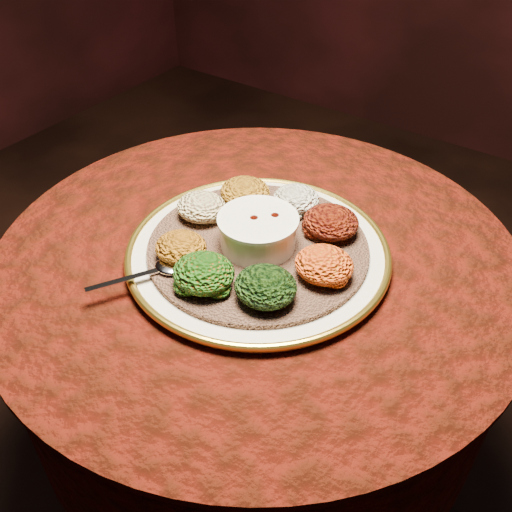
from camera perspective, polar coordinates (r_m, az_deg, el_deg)
The scene contains 13 objects.
table at distance 1.16m, azimuth 0.12°, elevation -6.32°, with size 0.96×0.96×0.73m.
platter at distance 1.01m, azimuth 0.20°, elevation 0.44°, with size 0.52×0.52×0.02m.
injera at distance 1.01m, azimuth 0.20°, elevation 0.91°, with size 0.39×0.39×0.01m, color #885944.
stew_bowl at distance 0.98m, azimuth 0.20°, elevation 2.68°, with size 0.14×0.14×0.06m.
spoon at distance 0.96m, azimuth -9.45°, elevation -1.28°, with size 0.10×0.14×0.01m.
portion_ayib at distance 1.09m, azimuth 4.05°, elevation 5.75°, with size 0.09×0.08×0.04m, color silver.
portion_kitfo at distance 1.03m, azimuth 7.51°, elevation 3.40°, with size 0.10×0.10×0.05m, color black.
portion_tikil at distance 0.93m, azimuth 6.83°, elevation -0.88°, with size 0.10×0.09×0.05m, color #B7800F.
portion_gomen at distance 0.89m, azimuth 0.97°, elevation -3.07°, with size 0.10×0.10×0.05m, color black.
portion_mixveg at distance 0.91m, azimuth -5.25°, elevation -1.70°, with size 0.10×0.10×0.05m, color #A7310A.
portion_kik at distance 0.97m, azimuth -7.52°, elevation 0.86°, with size 0.09×0.09×0.04m, color #A25A0E.
portion_timatim at distance 1.06m, azimuth -5.49°, elevation 4.93°, with size 0.09×0.09×0.04m, color maroon.
portion_shiro at distance 1.10m, azimuth -1.09°, elevation 6.41°, with size 0.10×0.09×0.05m, color #9B6612.
Camera 1 is at (0.46, -0.66, 1.39)m, focal length 40.00 mm.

